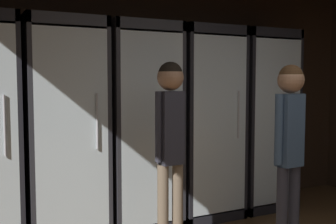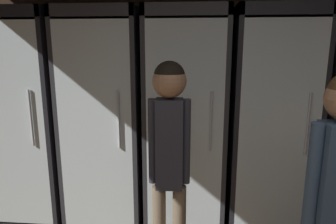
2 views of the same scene
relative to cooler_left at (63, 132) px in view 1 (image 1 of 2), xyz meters
name	(u,v)px [view 1 (image 1 of 2)]	position (x,y,z in m)	size (l,w,h in m)	color
wall_back	(166,90)	(1.25, 0.32, 0.38)	(6.00, 0.06, 2.80)	#382619
cooler_left	(63,132)	(0.00, 0.00, 0.00)	(0.73, 0.67, 2.09)	#2B2B30
cooler_center	(138,128)	(0.77, 0.00, 0.00)	(0.73, 0.67, 2.09)	#2B2B30
cooler_right	(202,124)	(1.54, 0.00, 0.00)	(0.73, 0.67, 2.09)	black
cooler_far_right	(257,121)	(2.32, 0.00, 0.00)	(0.73, 0.67, 2.09)	black
shopper_near	(170,132)	(0.69, -0.90, 0.06)	(0.28, 0.22, 1.67)	#72604C
shopper_far	(290,135)	(1.56, -1.36, 0.04)	(0.32, 0.22, 1.64)	#2D2D38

